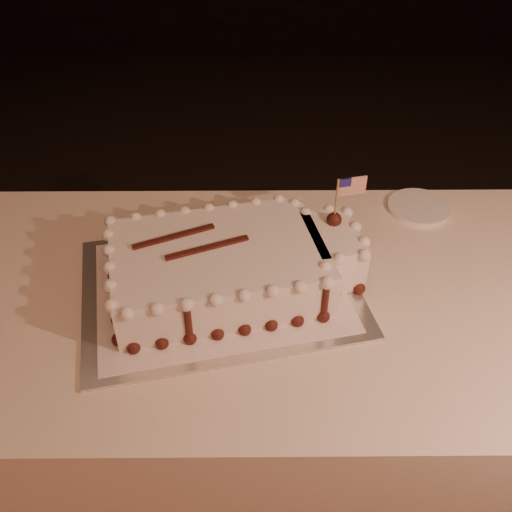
{
  "coord_description": "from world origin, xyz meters",
  "views": [
    {
      "loc": [
        -0.32,
        -0.31,
        1.61
      ],
      "look_at": [
        -0.31,
        0.61,
        0.84
      ],
      "focal_mm": 40.0,
      "sensor_mm": 36.0,
      "label": 1
    }
  ],
  "objects_px": {
    "banquet_table": "(375,394)",
    "sheet_cake": "(233,265)",
    "side_plate": "(419,207)",
    "cake_board": "(220,287)"
  },
  "relations": [
    {
      "from": "side_plate",
      "to": "sheet_cake",
      "type": "bearing_deg",
      "value": -148.5
    },
    {
      "from": "banquet_table",
      "to": "side_plate",
      "type": "bearing_deg",
      "value": 69.67
    },
    {
      "from": "cake_board",
      "to": "side_plate",
      "type": "distance_m",
      "value": 0.59
    },
    {
      "from": "sheet_cake",
      "to": "side_plate",
      "type": "bearing_deg",
      "value": 31.5
    },
    {
      "from": "banquet_table",
      "to": "sheet_cake",
      "type": "xyz_separation_m",
      "value": [
        -0.36,
        0.02,
        0.44
      ]
    },
    {
      "from": "sheet_cake",
      "to": "side_plate",
      "type": "relative_size",
      "value": 3.57
    },
    {
      "from": "cake_board",
      "to": "banquet_table",
      "type": "bearing_deg",
      "value": -13.55
    },
    {
      "from": "sheet_cake",
      "to": "side_plate",
      "type": "height_order",
      "value": "sheet_cake"
    },
    {
      "from": "cake_board",
      "to": "side_plate",
      "type": "xyz_separation_m",
      "value": [
        0.51,
        0.3,
        0.0
      ]
    },
    {
      "from": "banquet_table",
      "to": "cake_board",
      "type": "bearing_deg",
      "value": 178.6
    }
  ]
}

